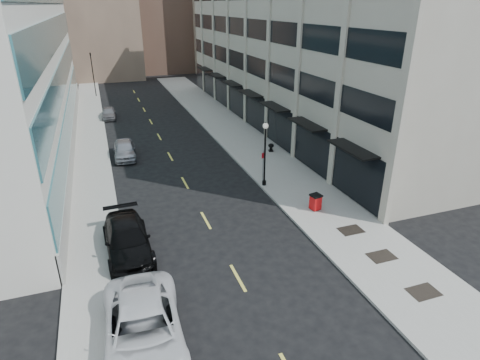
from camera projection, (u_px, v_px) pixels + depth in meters
ground at (253, 304)px, 17.77m from camera, size 160.00×160.00×0.00m
sidewalk_right at (250, 146)px, 37.29m from camera, size 5.00×80.00×0.15m
sidewalk_left at (92, 165)px, 33.01m from camera, size 3.00×80.00×0.15m
building_right at (311, 37)px, 42.62m from camera, size 15.30×46.50×18.25m
skyline_tan_far at (37, 11)px, 76.37m from camera, size 12.00×14.00×22.00m
skyline_stone at (216, 17)px, 76.20m from camera, size 10.00×14.00×20.00m
grate_near at (423, 292)px, 18.31m from camera, size 1.40×1.00×0.01m
grate_mid at (382, 256)px, 20.89m from camera, size 1.40×1.00×0.01m
grate_far at (351, 230)px, 23.31m from camera, size 1.40×1.00×0.01m
road_centerline at (177, 169)px, 32.44m from camera, size 0.15×68.20×0.01m
traffic_signal at (90, 56)px, 55.21m from camera, size 0.66×0.66×6.98m
car_white_van at (143, 330)px, 15.18m from camera, size 3.32×6.59×1.79m
car_black_pickup at (127, 239)px, 21.15m from camera, size 2.48×5.72×1.64m
car_silver_sedan at (125, 149)px, 34.45m from camera, size 1.99×4.55×1.52m
car_grey_sedan at (109, 113)px, 46.37m from camera, size 1.77×3.92×1.31m
trash_bin at (316, 201)px, 25.46m from camera, size 0.76×0.78×1.05m
lamppost at (265, 149)px, 28.05m from camera, size 0.39×0.39×4.74m
sign_post at (263, 163)px, 28.75m from camera, size 0.29×0.12×2.55m
urn_planter at (271, 147)px, 35.65m from camera, size 0.52×0.52×0.72m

